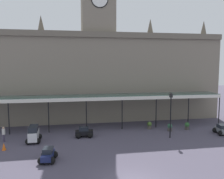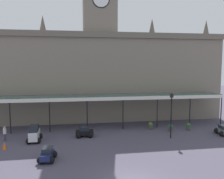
# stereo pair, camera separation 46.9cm
# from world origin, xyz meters

# --- Properties ---
(station_building) EXTENTS (36.95, 6.68, 21.34)m
(station_building) POSITION_xyz_m (0.00, 20.90, 7.19)
(station_building) COLOR slate
(station_building) RESTS_ON ground
(entrance_canopy) EXTENTS (32.70, 3.26, 4.34)m
(entrance_canopy) POSITION_xyz_m (-0.00, 15.33, 4.17)
(entrance_canopy) COLOR #38564C
(entrance_canopy) RESTS_ON ground
(car_black_sedan) EXTENTS (2.10, 1.60, 1.19)m
(car_black_sedan) POSITION_xyz_m (-2.78, 11.44, 0.50)
(car_black_sedan) COLOR black
(car_black_sedan) RESTS_ON ground
(car_navy_sedan) EXTENTS (1.66, 2.13, 1.19)m
(car_navy_sedan) POSITION_xyz_m (-6.30, 5.02, 0.50)
(car_navy_sedan) COLOR #19214C
(car_navy_sedan) RESTS_ON ground
(car_white_van) EXTENTS (1.63, 2.42, 1.77)m
(car_white_van) POSITION_xyz_m (-8.30, 10.66, 0.81)
(car_white_van) COLOR silver
(car_white_van) RESTS_ON ground
(car_grey_sedan) EXTENTS (1.64, 2.12, 1.19)m
(car_grey_sedan) POSITION_xyz_m (13.68, 9.66, 0.50)
(car_grey_sedan) COLOR slate
(car_grey_sedan) RESTS_ON ground
(pedestrian_beside_cars) EXTENTS (0.34, 0.35, 1.67)m
(pedestrian_beside_cars) POSITION_xyz_m (-11.54, 11.27, 0.91)
(pedestrian_beside_cars) COLOR #3F384C
(pedestrian_beside_cars) RESTS_ON ground
(victorian_lamppost) EXTENTS (0.30, 0.30, 5.28)m
(victorian_lamppost) POSITION_xyz_m (6.96, 9.42, 3.26)
(victorian_lamppost) COLOR black
(victorian_lamppost) RESTS_ON ground
(traffic_cone) EXTENTS (0.40, 0.40, 0.75)m
(traffic_cone) POSITION_xyz_m (-10.84, 8.53, 0.37)
(traffic_cone) COLOR orange
(traffic_cone) RESTS_ON ground
(planter_by_canopy) EXTENTS (0.60, 0.60, 0.96)m
(planter_by_canopy) POSITION_xyz_m (10.55, 12.27, 0.49)
(planter_by_canopy) COLOR #47423D
(planter_by_canopy) RESTS_ON ground
(planter_near_kerb) EXTENTS (0.60, 0.60, 0.96)m
(planter_near_kerb) POSITION_xyz_m (8.06, 12.03, 0.49)
(planter_near_kerb) COLOR #47423D
(planter_near_kerb) RESTS_ON ground
(planter_forecourt_centre) EXTENTS (0.60, 0.60, 0.96)m
(planter_forecourt_centre) POSITION_xyz_m (5.85, 13.42, 0.49)
(planter_forecourt_centre) COLOR #47423D
(planter_forecourt_centre) RESTS_ON ground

